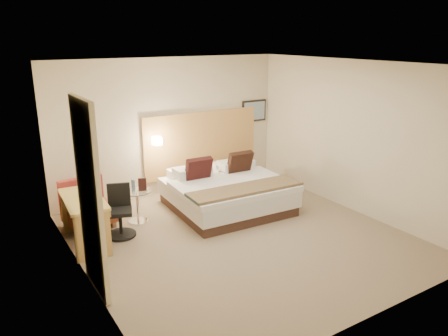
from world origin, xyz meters
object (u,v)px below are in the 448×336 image
lounge_chair (87,208)px  desk (85,208)px  side_table (137,204)px  bed (227,192)px  desk_chair (120,215)px

lounge_chair → desk: lounge_chair is taller
side_table → desk: bearing=-158.9°
bed → side_table: bearing=169.6°
bed → desk: bearing=-178.3°
desk_chair → side_table: bearing=39.8°
bed → desk: bed is taller
lounge_chair → side_table: (0.77, -0.31, 0.00)m
bed → side_table: size_ratio=3.41×
bed → desk: size_ratio=1.69×
bed → desk_chair: 2.05m
bed → lounge_chair: bed is taller
lounge_chair → desk_chair: desk_chair is taller
bed → lounge_chair: (-2.39, 0.60, -0.00)m
bed → side_table: bed is taller
lounge_chair → desk_chair: size_ratio=0.99×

